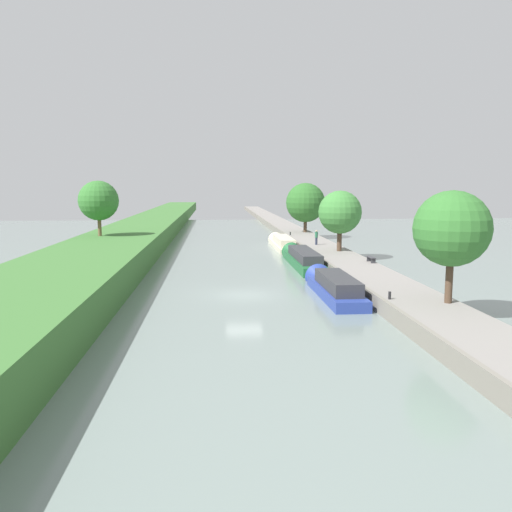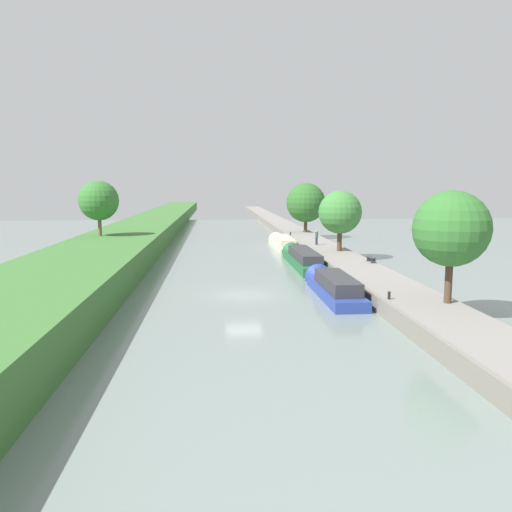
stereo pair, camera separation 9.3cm
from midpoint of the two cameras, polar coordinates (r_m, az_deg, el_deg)
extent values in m
plane|color=slate|center=(35.33, -1.42, -4.41)|extent=(160.00, 160.00, 0.00)
cube|color=#3D7033|center=(36.47, -20.68, -2.64)|extent=(8.35, 260.00, 2.37)
cube|color=gray|center=(37.12, 14.05, -3.30)|extent=(4.10, 260.00, 0.95)
cube|color=gray|center=(36.48, 10.81, -3.36)|extent=(0.25, 260.00, 1.00)
cube|color=#283D93|center=(35.03, 8.83, -4.03)|extent=(2.19, 9.30, 0.70)
cube|color=#333338|center=(34.43, 9.04, -2.91)|extent=(1.80, 6.51, 0.87)
cone|color=#283D93|center=(40.11, 7.08, -2.48)|extent=(2.08, 1.32, 2.08)
cube|color=#1E6033|center=(48.21, 5.25, -0.67)|extent=(2.18, 12.55, 0.77)
cube|color=#333338|center=(47.49, 5.40, 0.17)|extent=(1.78, 8.79, 0.83)
cone|color=#1E6033|center=(54.98, 4.02, 0.39)|extent=(2.07, 1.31, 2.07)
cube|color=beige|center=(62.04, 2.98, 1.15)|extent=(2.14, 12.05, 0.56)
cube|color=beige|center=(61.37, 3.06, 1.74)|extent=(1.76, 8.43, 0.85)
cone|color=beige|center=(68.61, 2.24, 1.80)|extent=(2.03, 1.28, 2.03)
cylinder|color=#4C3828|center=(30.57, 20.74, -2.14)|extent=(0.41, 0.41, 3.04)
sphere|color=#33702D|center=(30.24, 20.99, 2.89)|extent=(4.24, 4.24, 4.24)
cylinder|color=#4C3828|center=(52.19, 9.27, 2.05)|extent=(0.48, 0.48, 2.75)
sphere|color=#3D7F38|center=(52.00, 9.33, 4.86)|extent=(4.34, 4.34, 4.34)
cylinder|color=#4C3828|center=(73.06, 5.50, 3.72)|extent=(0.47, 0.47, 2.68)
sphere|color=#2D6628|center=(72.91, 5.53, 5.97)|extent=(5.56, 5.56, 5.56)
cylinder|color=brown|center=(55.07, -17.16, 3.47)|extent=(0.37, 0.37, 2.52)
sphere|color=#33702D|center=(54.95, -17.26, 5.94)|extent=(4.08, 4.08, 4.08)
cylinder|color=#282D42|center=(57.55, 6.72, 1.67)|extent=(0.26, 0.26, 0.82)
cylinder|color=#286647|center=(57.48, 6.73, 2.38)|extent=(0.34, 0.34, 0.62)
sphere|color=tan|center=(57.44, 6.74, 2.80)|extent=(0.22, 0.22, 0.22)
cylinder|color=black|center=(30.74, 14.65, -4.29)|extent=(0.16, 0.16, 0.45)
cylinder|color=black|center=(68.64, 3.82, 2.54)|extent=(0.16, 0.16, 0.45)
cube|color=#333338|center=(44.58, 12.93, -0.54)|extent=(0.40, 0.08, 0.41)
cube|color=#333338|center=(45.72, 12.48, -0.32)|extent=(0.40, 0.08, 0.41)
cube|color=#38383D|center=(45.12, 12.71, -0.13)|extent=(0.44, 1.50, 0.06)
camera|label=1|loc=(0.05, -90.06, -0.01)|focal=35.73mm
camera|label=2|loc=(0.05, 89.94, 0.01)|focal=35.73mm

